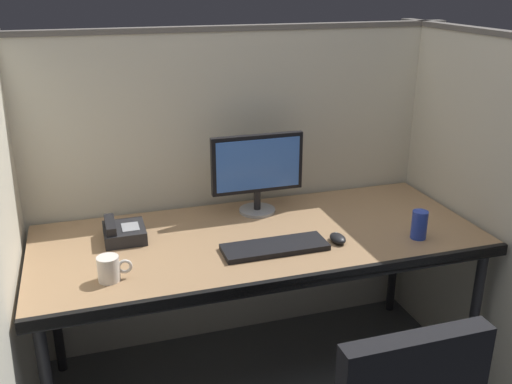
{
  "coord_description": "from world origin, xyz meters",
  "views": [
    {
      "loc": [
        -0.68,
        -1.81,
        1.78
      ],
      "look_at": [
        0.0,
        0.35,
        0.92
      ],
      "focal_mm": 39.98,
      "sensor_mm": 36.0,
      "label": 1
    }
  ],
  "objects_px": {
    "computer_mouse": "(338,238)",
    "desk_phone": "(123,232)",
    "keyboard_main": "(275,247)",
    "monitor_center": "(257,168)",
    "soda_can": "(419,225)",
    "desk": "(260,247)",
    "coffee_mug": "(109,269)"
  },
  "relations": [
    {
      "from": "desk",
      "to": "monitor_center",
      "type": "bearing_deg",
      "value": 75.23
    },
    {
      "from": "desk_phone",
      "to": "monitor_center",
      "type": "bearing_deg",
      "value": 10.49
    },
    {
      "from": "soda_can",
      "to": "keyboard_main",
      "type": "bearing_deg",
      "value": 172.8
    },
    {
      "from": "coffee_mug",
      "to": "soda_can",
      "type": "xyz_separation_m",
      "value": [
        1.27,
        -0.02,
        0.01
      ]
    },
    {
      "from": "monitor_center",
      "to": "keyboard_main",
      "type": "distance_m",
      "value": 0.45
    },
    {
      "from": "desk",
      "to": "keyboard_main",
      "type": "relative_size",
      "value": 4.42
    },
    {
      "from": "keyboard_main",
      "to": "soda_can",
      "type": "distance_m",
      "value": 0.62
    },
    {
      "from": "monitor_center",
      "to": "soda_can",
      "type": "bearing_deg",
      "value": -40.15
    },
    {
      "from": "desk",
      "to": "monitor_center",
      "type": "xyz_separation_m",
      "value": [
        0.07,
        0.26,
        0.27
      ]
    },
    {
      "from": "desk",
      "to": "computer_mouse",
      "type": "distance_m",
      "value": 0.33
    },
    {
      "from": "computer_mouse",
      "to": "soda_can",
      "type": "xyz_separation_m",
      "value": [
        0.34,
        -0.07,
        0.04
      ]
    },
    {
      "from": "computer_mouse",
      "to": "coffee_mug",
      "type": "distance_m",
      "value": 0.93
    },
    {
      "from": "monitor_center",
      "to": "computer_mouse",
      "type": "bearing_deg",
      "value": -61.53
    },
    {
      "from": "desk_phone",
      "to": "keyboard_main",
      "type": "bearing_deg",
      "value": -26.02
    },
    {
      "from": "keyboard_main",
      "to": "monitor_center",
      "type": "bearing_deg",
      "value": 82.66
    },
    {
      "from": "computer_mouse",
      "to": "coffee_mug",
      "type": "bearing_deg",
      "value": -177.24
    },
    {
      "from": "monitor_center",
      "to": "computer_mouse",
      "type": "relative_size",
      "value": 4.48
    },
    {
      "from": "keyboard_main",
      "to": "desk_phone",
      "type": "height_order",
      "value": "desk_phone"
    },
    {
      "from": "keyboard_main",
      "to": "soda_can",
      "type": "bearing_deg",
      "value": -7.2
    },
    {
      "from": "monitor_center",
      "to": "coffee_mug",
      "type": "distance_m",
      "value": 0.86
    },
    {
      "from": "keyboard_main",
      "to": "coffee_mug",
      "type": "height_order",
      "value": "coffee_mug"
    },
    {
      "from": "monitor_center",
      "to": "keyboard_main",
      "type": "height_order",
      "value": "monitor_center"
    },
    {
      "from": "desk",
      "to": "monitor_center",
      "type": "relative_size",
      "value": 4.42
    },
    {
      "from": "desk_phone",
      "to": "computer_mouse",
      "type": "bearing_deg",
      "value": -19.02
    },
    {
      "from": "keyboard_main",
      "to": "desk",
      "type": "bearing_deg",
      "value": 97.33
    },
    {
      "from": "desk_phone",
      "to": "coffee_mug",
      "type": "bearing_deg",
      "value": -102.85
    },
    {
      "from": "computer_mouse",
      "to": "desk_phone",
      "type": "bearing_deg",
      "value": 160.98
    },
    {
      "from": "coffee_mug",
      "to": "keyboard_main",
      "type": "bearing_deg",
      "value": 4.9
    },
    {
      "from": "monitor_center",
      "to": "computer_mouse",
      "type": "distance_m",
      "value": 0.51
    },
    {
      "from": "computer_mouse",
      "to": "soda_can",
      "type": "height_order",
      "value": "soda_can"
    },
    {
      "from": "computer_mouse",
      "to": "desk_phone",
      "type": "height_order",
      "value": "desk_phone"
    },
    {
      "from": "desk_phone",
      "to": "coffee_mug",
      "type": "distance_m",
      "value": 0.35
    }
  ]
}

